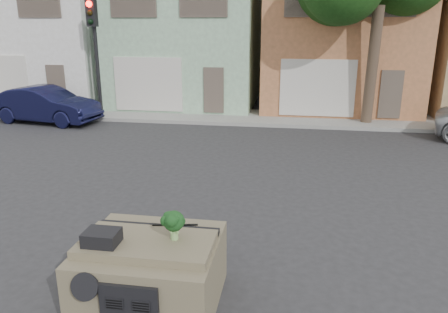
# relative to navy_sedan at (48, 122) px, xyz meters

# --- Properties ---
(ground_plane) EXTENTS (120.00, 120.00, 0.00)m
(ground_plane) POSITION_rel_navy_sedan_xyz_m (8.44, -8.41, 0.00)
(ground_plane) COLOR #303033
(ground_plane) RESTS_ON ground
(sidewalk) EXTENTS (40.00, 3.00, 0.15)m
(sidewalk) POSITION_rel_navy_sedan_xyz_m (8.44, 2.09, 0.07)
(sidewalk) COLOR gray
(sidewalk) RESTS_ON ground
(townhouse_white) EXTENTS (7.20, 8.20, 7.55)m
(townhouse_white) POSITION_rel_navy_sedan_xyz_m (-2.56, 6.09, 3.77)
(townhouse_white) COLOR white
(townhouse_white) RESTS_ON ground
(townhouse_mint) EXTENTS (7.20, 8.20, 7.55)m
(townhouse_mint) POSITION_rel_navy_sedan_xyz_m (4.94, 6.09, 3.77)
(townhouse_mint) COLOR #9DC6A2
(townhouse_mint) RESTS_ON ground
(townhouse_tan) EXTENTS (7.20, 8.20, 7.55)m
(townhouse_tan) POSITION_rel_navy_sedan_xyz_m (12.44, 6.09, 3.77)
(townhouse_tan) COLOR #B67248
(townhouse_tan) RESTS_ON ground
(navy_sedan) EXTENTS (4.86, 2.30, 1.54)m
(navy_sedan) POSITION_rel_navy_sedan_xyz_m (0.00, 0.00, 0.00)
(navy_sedan) COLOR #121437
(navy_sedan) RESTS_ON ground
(traffic_signal) EXTENTS (0.40, 0.40, 5.10)m
(traffic_signal) POSITION_rel_navy_sedan_xyz_m (1.94, 1.09, 2.55)
(traffic_signal) COLOR black
(traffic_signal) RESTS_ON ground
(tree_near) EXTENTS (4.40, 4.00, 8.50)m
(tree_near) POSITION_rel_navy_sedan_xyz_m (13.44, 1.39, 4.25)
(tree_near) COLOR #183D12
(tree_near) RESTS_ON ground
(car_dashboard) EXTENTS (2.00, 1.80, 1.12)m
(car_dashboard) POSITION_rel_navy_sedan_xyz_m (8.44, -11.41, 0.56)
(car_dashboard) COLOR #6E644B
(car_dashboard) RESTS_ON ground
(instrument_hump) EXTENTS (0.48, 0.38, 0.20)m
(instrument_hump) POSITION_rel_navy_sedan_xyz_m (7.86, -11.76, 1.22)
(instrument_hump) COLOR black
(instrument_hump) RESTS_ON car_dashboard
(wiper_arm) EXTENTS (0.69, 0.15, 0.02)m
(wiper_arm) POSITION_rel_navy_sedan_xyz_m (8.72, -11.03, 1.13)
(wiper_arm) COLOR black
(wiper_arm) RESTS_ON car_dashboard
(broccoli) EXTENTS (0.45, 0.45, 0.44)m
(broccoli) POSITION_rel_navy_sedan_xyz_m (8.83, -11.45, 1.34)
(broccoli) COLOR #123614
(broccoli) RESTS_ON car_dashboard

